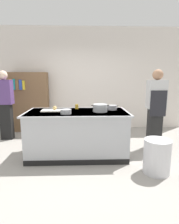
{
  "coord_description": "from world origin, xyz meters",
  "views": [
    {
      "loc": [
        0.11,
        -3.51,
        1.54
      ],
      "look_at": [
        0.25,
        0.2,
        0.85
      ],
      "focal_mm": 29.38,
      "sensor_mm": 36.0,
      "label": 1
    }
  ],
  "objects_px": {
    "juice_cup": "(77,107)",
    "trash_bin": "(157,156)",
    "person_chef": "(156,108)",
    "onion": "(55,108)",
    "stock_pot": "(100,108)",
    "sauce_pan": "(112,108)",
    "person_guest": "(5,104)",
    "bookshelf": "(29,102)",
    "mixing_bowl": "(66,112)"
  },
  "relations": [
    {
      "from": "bookshelf",
      "to": "juice_cup",
      "type": "bearing_deg",
      "value": -46.72
    },
    {
      "from": "sauce_pan",
      "to": "mixing_bowl",
      "type": "xyz_separation_m",
      "value": [
        -0.91,
        -0.39,
        -0.0
      ]
    },
    {
      "from": "onion",
      "to": "juice_cup",
      "type": "distance_m",
      "value": 0.48
    },
    {
      "from": "juice_cup",
      "to": "person_guest",
      "type": "distance_m",
      "value": 1.98
    },
    {
      "from": "juice_cup",
      "to": "bookshelf",
      "type": "distance_m",
      "value": 2.08
    },
    {
      "from": "onion",
      "to": "stock_pot",
      "type": "xyz_separation_m",
      "value": [
        0.89,
        -0.12,
        0.01
      ]
    },
    {
      "from": "sauce_pan",
      "to": "onion",
      "type": "bearing_deg",
      "value": -175.88
    },
    {
      "from": "person_guest",
      "to": "bookshelf",
      "type": "distance_m",
      "value": 0.81
    },
    {
      "from": "juice_cup",
      "to": "onion",
      "type": "bearing_deg",
      "value": -153.16
    },
    {
      "from": "juice_cup",
      "to": "bookshelf",
      "type": "relative_size",
      "value": 0.06
    },
    {
      "from": "trash_bin",
      "to": "sauce_pan",
      "type": "bearing_deg",
      "value": 123.85
    },
    {
      "from": "stock_pot",
      "to": "juice_cup",
      "type": "bearing_deg",
      "value": 143.82
    },
    {
      "from": "mixing_bowl",
      "to": "person_chef",
      "type": "relative_size",
      "value": 0.12
    },
    {
      "from": "trash_bin",
      "to": "onion",
      "type": "bearing_deg",
      "value": 154.92
    },
    {
      "from": "juice_cup",
      "to": "bookshelf",
      "type": "height_order",
      "value": "bookshelf"
    },
    {
      "from": "sauce_pan",
      "to": "person_guest",
      "type": "bearing_deg",
      "value": 159.84
    },
    {
      "from": "stock_pot",
      "to": "onion",
      "type": "bearing_deg",
      "value": 172.27
    },
    {
      "from": "stock_pot",
      "to": "mixing_bowl",
      "type": "bearing_deg",
      "value": -163.54
    },
    {
      "from": "mixing_bowl",
      "to": "onion",
      "type": "bearing_deg",
      "value": 128.41
    },
    {
      "from": "sauce_pan",
      "to": "mixing_bowl",
      "type": "distance_m",
      "value": 0.99
    },
    {
      "from": "trash_bin",
      "to": "bookshelf",
      "type": "height_order",
      "value": "bookshelf"
    },
    {
      "from": "trash_bin",
      "to": "person_chef",
      "type": "bearing_deg",
      "value": 71.28
    },
    {
      "from": "onion",
      "to": "stock_pot",
      "type": "relative_size",
      "value": 0.23
    },
    {
      "from": "sauce_pan",
      "to": "trash_bin",
      "type": "relative_size",
      "value": 0.45
    },
    {
      "from": "sauce_pan",
      "to": "trash_bin",
      "type": "height_order",
      "value": "sauce_pan"
    },
    {
      "from": "trash_bin",
      "to": "person_guest",
      "type": "bearing_deg",
      "value": 149.69
    },
    {
      "from": "person_chef",
      "to": "onion",
      "type": "bearing_deg",
      "value": 116.28
    },
    {
      "from": "sauce_pan",
      "to": "trash_bin",
      "type": "bearing_deg",
      "value": -56.15
    },
    {
      "from": "juice_cup",
      "to": "trash_bin",
      "type": "bearing_deg",
      "value": -37.96
    },
    {
      "from": "onion",
      "to": "trash_bin",
      "type": "xyz_separation_m",
      "value": [
        1.76,
        -0.82,
        -0.68
      ]
    },
    {
      "from": "bookshelf",
      "to": "person_chef",
      "type": "bearing_deg",
      "value": -25.59
    },
    {
      "from": "mixing_bowl",
      "to": "trash_bin",
      "type": "xyz_separation_m",
      "value": [
        1.51,
        -0.51,
        -0.66
      ]
    },
    {
      "from": "stock_pot",
      "to": "sauce_pan",
      "type": "relative_size",
      "value": 1.33
    },
    {
      "from": "onion",
      "to": "juice_cup",
      "type": "relative_size",
      "value": 0.79
    },
    {
      "from": "trash_bin",
      "to": "person_chef",
      "type": "height_order",
      "value": "person_chef"
    },
    {
      "from": "juice_cup",
      "to": "trash_bin",
      "type": "relative_size",
      "value": 0.18
    },
    {
      "from": "onion",
      "to": "juice_cup",
      "type": "height_order",
      "value": "same"
    },
    {
      "from": "person_guest",
      "to": "person_chef",
      "type": "bearing_deg",
      "value": 69.99
    },
    {
      "from": "juice_cup",
      "to": "person_guest",
      "type": "height_order",
      "value": "person_guest"
    },
    {
      "from": "juice_cup",
      "to": "bookshelf",
      "type": "bearing_deg",
      "value": 133.28
    },
    {
      "from": "person_guest",
      "to": "stock_pot",
      "type": "bearing_deg",
      "value": 55.98
    },
    {
      "from": "juice_cup",
      "to": "trash_bin",
      "type": "xyz_separation_m",
      "value": [
        1.33,
        -1.04,
        -0.67
      ]
    },
    {
      "from": "stock_pot",
      "to": "sauce_pan",
      "type": "xyz_separation_m",
      "value": [
        0.26,
        0.2,
        -0.03
      ]
    },
    {
      "from": "stock_pot",
      "to": "bookshelf",
      "type": "distance_m",
      "value": 2.64
    },
    {
      "from": "stock_pot",
      "to": "trash_bin",
      "type": "bearing_deg",
      "value": -38.86
    },
    {
      "from": "person_chef",
      "to": "juice_cup",
      "type": "bearing_deg",
      "value": 110.59
    },
    {
      "from": "trash_bin",
      "to": "bookshelf",
      "type": "xyz_separation_m",
      "value": [
        -2.76,
        2.55,
        0.57
      ]
    },
    {
      "from": "sauce_pan",
      "to": "juice_cup",
      "type": "bearing_deg",
      "value": 169.6
    },
    {
      "from": "trash_bin",
      "to": "person_guest",
      "type": "xyz_separation_m",
      "value": [
        -3.14,
        1.84,
        0.63
      ]
    },
    {
      "from": "person_chef",
      "to": "bookshelf",
      "type": "distance_m",
      "value": 3.45
    }
  ]
}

